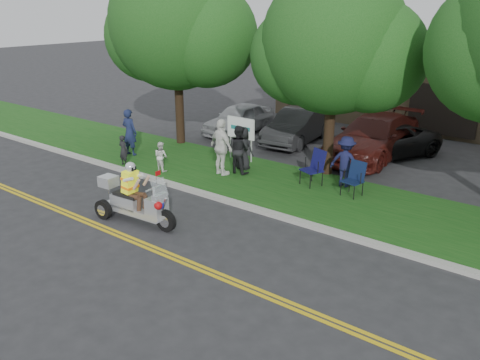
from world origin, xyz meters
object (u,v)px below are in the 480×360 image
Objects in this scene: trike_scooter at (134,201)px; parked_car_right at (374,137)px; spectator_adult_left at (130,132)px; parked_car_left at (297,126)px; lawn_chair_a at (315,165)px; parked_car_far_left at (239,119)px; lawn_chair_b at (355,176)px; spectator_adult_right at (222,147)px; parked_car_mid at (383,141)px; spectator_adult_mid at (239,149)px.

trike_scooter reaches higher than parked_car_right.
spectator_adult_left is 7.18m from parked_car_left.
parked_car_right is (0.05, 4.50, 0.05)m from lawn_chair_a.
parked_car_far_left is at bearing 107.92° from trike_scooter.
lawn_chair_b is at bearing -29.08° from parked_car_far_left.
lawn_chair_a reaches higher than lawn_chair_b.
spectator_adult_right is (4.43, 0.34, 0.07)m from spectator_adult_left.
parked_car_mid is at bearing -148.27° from spectator_adult_left.
spectator_adult_mid is (4.77, 0.87, -0.06)m from spectator_adult_left.
parked_car_mid is (0.35, 4.69, -0.11)m from lawn_chair_a.
parked_car_right is (6.59, 0.22, 0.13)m from parked_car_far_left.
parked_car_mid is 0.84× the size of parked_car_right.
parked_car_mid is at bearing -4.83° from parked_car_left.
trike_scooter is 4.49m from spectator_adult_right.
parked_car_right is (2.61, 10.05, 0.21)m from trike_scooter.
spectator_adult_right is 0.42× the size of parked_car_mid.
spectator_adult_right reaches higher than parked_car_far_left.
lawn_chair_a is 0.65× the size of spectator_adult_left.
trike_scooter is 2.26× the size of lawn_chair_a.
spectator_adult_right is (-0.52, 4.44, 0.49)m from trike_scooter.
spectator_adult_right is (-4.55, -1.04, 0.38)m from lawn_chair_b.
spectator_adult_mid is at bearing -96.30° from parked_car_mid.
spectator_adult_mid is at bearing 87.95° from trike_scooter.
spectator_adult_left is 0.45× the size of parked_car_far_left.
parked_car_right reaches higher than parked_car_far_left.
spectator_adult_right is at bearing 178.11° from spectator_adult_left.
spectator_adult_left reaches higher than spectator_adult_mid.
parked_car_far_left reaches higher than lawn_chair_a.
parked_car_mid is 0.39m from parked_car_right.
trike_scooter is 0.57× the size of parked_car_mid.
spectator_adult_right reaches higher than parked_car_left.
spectator_adult_mid reaches higher than parked_car_mid.
spectator_adult_left is 0.32× the size of parked_car_right.
spectator_adult_left is at bearing -117.92° from parked_car_mid.
parked_car_far_left is (-3.98, 9.83, 0.08)m from trike_scooter.
parked_car_left is at bearing 149.24° from lawn_chair_a.
parked_car_left reaches higher than lawn_chair_a.
spectator_adult_right is 5.63m from parked_car_left.
parked_car_mid is (3.84, 0.20, -0.07)m from parked_car_left.
parked_car_far_left is at bearing -42.32° from spectator_adult_right.
parked_car_left is (-0.41, 5.61, -0.37)m from spectator_adult_right.
parked_car_mid is (6.89, 0.41, -0.03)m from parked_car_far_left.
spectator_adult_right is at bearing 92.57° from trike_scooter.
parked_car_left reaches higher than parked_car_mid.
trike_scooter is 0.66× the size of parked_car_far_left.
spectator_adult_right is 6.76m from parked_car_mid.
spectator_adult_left is at bearing -131.77° from parked_car_left.
parked_car_mid is at bearing 31.75° from parked_car_right.
parked_car_far_left is (-6.54, 4.28, -0.08)m from lawn_chair_a.
lawn_chair_a is 4.50m from parked_car_right.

